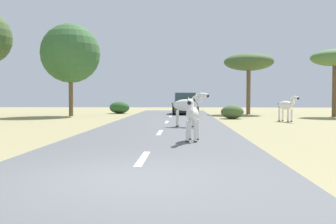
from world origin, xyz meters
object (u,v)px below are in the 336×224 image
(tree_0, at_px, (249,62))
(bush_2, at_px, (119,108))
(car_0, at_px, (185,104))
(tree_5, at_px, (335,59))
(zebra_4, at_px, (188,106))
(tree_1, at_px, (70,54))
(bush_1, at_px, (232,112))
(zebra_0, at_px, (192,115))
(zebra_3, at_px, (287,106))

(tree_0, distance_m, bush_2, 11.73)
(car_0, distance_m, tree_5, 11.81)
(car_0, height_order, bush_2, car_0)
(zebra_4, relative_size, tree_1, 0.25)
(tree_0, height_order, bush_1, tree_0)
(zebra_0, height_order, tree_0, tree_0)
(car_0, xyz_separation_m, tree_0, (5.33, 0.79, 3.48))
(car_0, distance_m, bush_2, 5.99)
(zebra_3, relative_size, tree_1, 0.22)
(tree_5, bearing_deg, zebra_4, -136.85)
(zebra_0, bearing_deg, zebra_3, -111.91)
(bush_1, bearing_deg, bush_2, 140.01)
(bush_1, bearing_deg, zebra_4, -112.70)
(tree_0, distance_m, bush_1, 7.86)
(tree_1, relative_size, bush_1, 4.62)
(zebra_4, height_order, car_0, car_0)
(car_0, relative_size, tree_1, 0.63)
(zebra_0, bearing_deg, bush_2, -66.27)
(tree_1, bearing_deg, tree_0, 13.91)
(zebra_3, xyz_separation_m, car_0, (-5.91, 8.42, -0.08))
(zebra_0, distance_m, bush_1, 13.26)
(car_0, relative_size, tree_0, 0.87)
(car_0, xyz_separation_m, tree_1, (-8.66, -2.68, 3.87))
(tree_1, bearing_deg, zebra_3, -21.53)
(zebra_3, height_order, tree_0, tree_0)
(car_0, bearing_deg, zebra_4, 87.69)
(zebra_0, distance_m, bush_2, 21.16)
(tree_1, xyz_separation_m, bush_2, (2.93, 4.41, -4.20))
(tree_5, distance_m, bush_2, 17.68)
(zebra_0, distance_m, tree_5, 19.46)
(car_0, bearing_deg, bush_2, -19.45)
(bush_1, distance_m, bush_2, 11.55)
(zebra_3, bearing_deg, car_0, -83.62)
(zebra_3, bearing_deg, bush_1, -73.17)
(zebra_3, relative_size, zebra_4, 0.89)
(zebra_3, distance_m, bush_2, 15.45)
(zebra_3, height_order, car_0, car_0)
(zebra_3, relative_size, bush_1, 1.04)
(tree_0, xyz_separation_m, bush_1, (-2.21, -6.47, -3.88))
(tree_0, xyz_separation_m, tree_1, (-13.99, -3.46, 0.39))
(zebra_4, relative_size, tree_5, 0.36)
(zebra_0, bearing_deg, car_0, -81.93)
(zebra_3, relative_size, car_0, 0.35)
(car_0, height_order, tree_5, tree_5)
(zebra_3, relative_size, tree_0, 0.31)
(tree_0, bearing_deg, tree_1, -166.09)
(car_0, bearing_deg, zebra_0, 87.84)
(tree_0, relative_size, bush_1, 3.39)
(zebra_4, distance_m, bush_1, 7.95)
(bush_2, bearing_deg, tree_0, -4.90)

